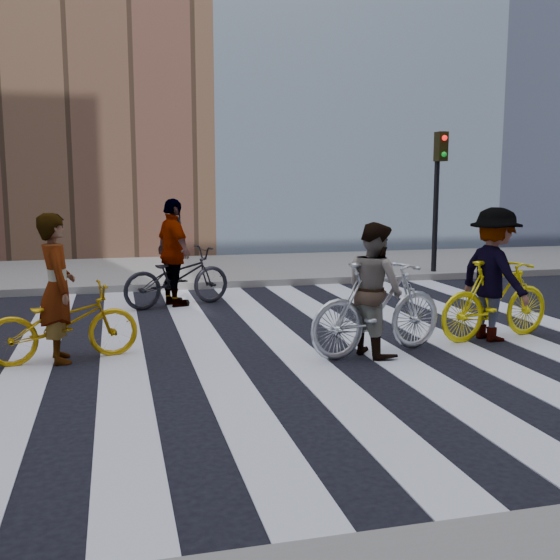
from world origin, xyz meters
name	(u,v)px	position (x,y,z in m)	size (l,w,h in m)	color
ground	(327,343)	(0.00, 0.00, 0.00)	(100.00, 100.00, 0.00)	black
sidewalk_far	(232,269)	(0.00, 7.50, 0.07)	(100.00, 5.00, 0.15)	gray
zebra_crosswalk	(327,343)	(0.00, 0.00, 0.01)	(8.25, 10.00, 0.01)	silver
traffic_signal	(438,179)	(4.40, 5.32, 2.28)	(0.22, 0.42, 3.33)	black
bike_yellow_left	(63,323)	(-3.45, -0.06, 0.48)	(0.64, 1.83, 0.96)	#C5930A
bike_silver_mid	(378,308)	(0.45, -0.71, 0.61)	(0.57, 2.02, 1.22)	silver
bike_yellow_right	(496,300)	(2.38, -0.36, 0.57)	(0.53, 1.89, 1.14)	yellow
bike_dark_rear	(177,277)	(-1.74, 3.27, 0.53)	(0.70, 2.01, 1.06)	black
rider_left	(57,288)	(-3.50, -0.06, 0.92)	(0.67, 0.44, 1.84)	slate
rider_mid	(375,289)	(0.40, -0.71, 0.85)	(0.83, 0.65, 1.71)	slate
rider_right	(494,274)	(2.33, -0.36, 0.93)	(1.20, 0.69, 1.86)	slate
rider_rear	(174,253)	(-1.79, 3.27, 0.96)	(1.13, 0.47, 1.92)	slate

